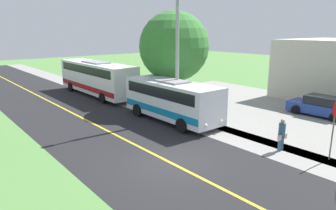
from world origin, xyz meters
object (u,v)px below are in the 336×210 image
(pedestrian_with_bags, at_px, (282,134))
(street_light_pole, at_px, (176,49))
(transit_bus_rear, at_px, (97,77))
(tree_curbside, at_px, (174,47))
(stop_sign, at_px, (335,120))
(shuttle_bus_front, at_px, (172,99))
(parked_car_near, at_px, (321,106))

(pedestrian_with_bags, xyz_separation_m, street_light_pole, (0.45, -7.73, 3.90))
(transit_bus_rear, height_order, pedestrian_with_bags, transit_bus_rear)
(street_light_pole, relative_size, tree_curbside, 1.17)
(stop_sign, height_order, street_light_pole, street_light_pole)
(transit_bus_rear, relative_size, pedestrian_with_bags, 6.54)
(shuttle_bus_front, bearing_deg, stop_sign, 99.23)
(shuttle_bus_front, distance_m, street_light_pole, 3.30)
(shuttle_bus_front, height_order, pedestrian_with_bags, shuttle_bus_front)
(transit_bus_rear, distance_m, stop_sign, 20.91)
(pedestrian_with_bags, bearing_deg, shuttle_bus_front, -83.82)
(shuttle_bus_front, height_order, stop_sign, stop_sign)
(shuttle_bus_front, xyz_separation_m, parked_car_near, (-9.10, 5.92, -0.85))
(parked_car_near, bearing_deg, street_light_pole, -34.34)
(pedestrian_with_bags, bearing_deg, parked_car_near, -167.89)
(tree_curbside, bearing_deg, transit_bus_rear, -69.90)
(pedestrian_with_bags, bearing_deg, transit_bus_rear, -87.52)
(stop_sign, distance_m, street_light_pole, 10.33)
(stop_sign, xyz_separation_m, parked_car_near, (-7.50, -3.90, -1.28))
(stop_sign, distance_m, parked_car_near, 8.55)
(shuttle_bus_front, distance_m, transit_bus_rear, 11.04)
(stop_sign, relative_size, parked_car_near, 0.65)
(street_light_pole, height_order, tree_curbside, street_light_pole)
(stop_sign, bearing_deg, shuttle_bus_front, -80.77)
(shuttle_bus_front, distance_m, tree_curbside, 5.38)
(street_light_pole, bearing_deg, pedestrian_with_bags, 93.33)
(shuttle_bus_front, xyz_separation_m, pedestrian_with_bags, (-0.83, 7.69, -0.63))
(parked_car_near, height_order, tree_curbside, tree_curbside)
(stop_sign, relative_size, street_light_pole, 0.33)
(transit_bus_rear, height_order, tree_curbside, tree_curbside)
(street_light_pole, distance_m, tree_curbside, 4.03)
(transit_bus_rear, distance_m, street_light_pole, 11.42)
(shuttle_bus_front, distance_m, stop_sign, 9.95)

